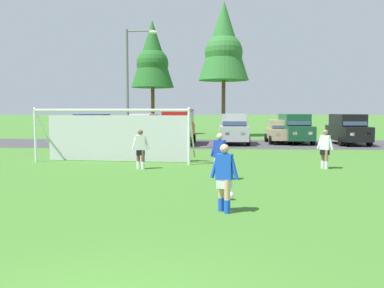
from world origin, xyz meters
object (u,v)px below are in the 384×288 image
(street_lamp, at_px, (130,88))
(player_winger_left, at_px, (224,178))
(player_defender_far, at_px, (220,157))
(parked_car_slot_far_right, at_px, (348,129))
(parked_car_slot_center_left, at_px, (179,126))
(parked_car_slot_center_right, at_px, (281,131))
(parked_car_slot_center, at_px, (233,129))
(parked_car_slot_far_left, at_px, (92,129))
(parked_car_slot_left, at_px, (143,128))
(soccer_ball, at_px, (230,196))
(player_striker_near, at_px, (141,149))
(player_midfield_center, at_px, (325,149))
(parked_car_slot_right, at_px, (295,128))
(soccer_goal, at_px, (116,134))

(street_lamp, bearing_deg, player_winger_left, -70.16)
(player_defender_far, relative_size, parked_car_slot_far_right, 0.35)
(parked_car_slot_center_left, xyz_separation_m, parked_car_slot_center_right, (7.48, 1.47, -0.47))
(parked_car_slot_far_right, bearing_deg, player_defender_far, -120.17)
(parked_car_slot_center, height_order, parked_car_slot_far_right, same)
(player_winger_left, distance_m, parked_car_slot_center_left, 20.05)
(parked_car_slot_far_left, relative_size, parked_car_slot_far_right, 1.00)
(parked_car_slot_far_right, bearing_deg, parked_car_slot_left, 177.04)
(parked_car_slot_center_right, distance_m, parked_car_slot_far_right, 4.68)
(soccer_ball, bearing_deg, parked_car_slot_center_left, 99.77)
(soccer_ball, bearing_deg, player_striker_near, 121.63)
(player_defender_far, height_order, street_lamp, street_lamp)
(player_defender_far, relative_size, parked_car_slot_center, 0.35)
(player_winger_left, relative_size, parked_car_slot_far_left, 0.35)
(soccer_ball, bearing_deg, street_lamp, 112.30)
(parked_car_slot_center, bearing_deg, player_midfield_center, -74.95)
(player_midfield_center, relative_size, parked_car_slot_far_right, 0.35)
(player_winger_left, height_order, parked_car_slot_left, parked_car_slot_left)
(soccer_ball, distance_m, parked_car_slot_center_right, 20.36)
(player_striker_near, height_order, parked_car_slot_center_right, parked_car_slot_center_right)
(parked_car_slot_right, height_order, street_lamp, street_lamp)
(parked_car_slot_far_right, bearing_deg, player_winger_left, -113.98)
(parked_car_slot_center_right, relative_size, parked_car_slot_far_right, 0.90)
(player_midfield_center, height_order, street_lamp, street_lamp)
(parked_car_slot_center_right, xyz_separation_m, parked_car_slot_far_right, (4.58, -0.91, 0.24))
(parked_car_slot_left, distance_m, parked_car_slot_center, 6.83)
(player_winger_left, xyz_separation_m, parked_car_slot_center_right, (4.48, 21.28, 0.05))
(soccer_goal, relative_size, parked_car_slot_left, 1.60)
(player_striker_near, relative_size, parked_car_slot_far_left, 0.35)
(player_striker_near, height_order, parked_car_slot_right, parked_car_slot_right)
(soccer_ball, height_order, player_midfield_center, player_midfield_center)
(parked_car_slot_far_right, bearing_deg, soccer_goal, -142.79)
(parked_car_slot_center, distance_m, parked_car_slot_right, 4.61)
(soccer_goal, xyz_separation_m, parked_car_slot_center, (5.97, 10.62, -0.18))
(parked_car_slot_center_left, xyz_separation_m, parked_car_slot_far_right, (12.06, 0.56, -0.23))
(soccer_ball, xyz_separation_m, soccer_goal, (-5.21, 8.27, 1.18))
(parked_car_slot_far_left, xyz_separation_m, parked_car_slot_right, (14.66, 1.69, 0.00))
(player_defender_far, xyz_separation_m, parked_car_slot_far_right, (9.16, 15.76, 0.29))
(player_winger_left, bearing_deg, player_defender_far, 91.21)
(parked_car_slot_right, bearing_deg, parked_car_slot_left, -179.80)
(soccer_ball, distance_m, player_midfield_center, 7.61)
(player_striker_near, bearing_deg, soccer_goal, 123.56)
(parked_car_slot_center_right, bearing_deg, player_defender_far, -105.36)
(player_striker_near, bearing_deg, parked_car_slot_left, 100.04)
(soccer_ball, bearing_deg, parked_car_slot_center, 87.71)
(parked_car_slot_center, distance_m, parked_car_slot_far_right, 8.13)
(player_midfield_center, bearing_deg, parked_car_slot_center, 105.05)
(parked_car_slot_center_left, bearing_deg, parked_car_slot_far_left, -176.98)
(player_striker_near, bearing_deg, parked_car_slot_center_right, 60.95)
(player_striker_near, xyz_separation_m, parked_car_slot_center_right, (7.85, 14.13, 0.05))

